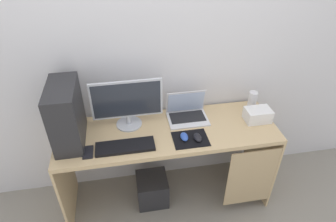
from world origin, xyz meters
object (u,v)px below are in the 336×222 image
Objects in this scene: monitor at (127,103)px; laptop at (187,113)px; pc_tower at (66,115)px; mouse_left at (184,137)px; keyboard at (125,147)px; speaker at (252,101)px; projector at (258,115)px; mouse_right at (198,137)px; subwoofer at (152,189)px; cell_phone at (88,152)px.

monitor reaches higher than laptop.
pc_tower reaches higher than laptop.
laptop is at bearing 72.66° from mouse_left.
monitor is 1.27× the size of keyboard.
speaker reaches higher than mouse_left.
projector is at bearing 7.91° from keyboard.
mouse_right is at bearing -87.19° from laptop.
pc_tower reaches higher than mouse_right.
pc_tower is 1.04m from subwoofer.
keyboard is (-0.05, -0.26, -0.20)m from monitor.
keyboard is (-1.08, -0.31, -0.07)m from speaker.
cell_phone is at bearing -159.75° from laptop.
subwoofer is (0.57, -0.03, -0.87)m from pc_tower.
mouse_right is (0.53, -0.01, 0.01)m from keyboard.
mouse_right is (0.48, -0.26, -0.19)m from monitor.
subwoofer is at bearing 158.71° from mouse_right.
mouse_left is 1.00× the size of mouse_right.
monitor is 0.49m from mouse_left.
laptop is at bearing 92.81° from mouse_right.
speaker is 1.16m from subwoofer.
pc_tower is 1.70× the size of subwoofer.
monitor reaches higher than cell_phone.
mouse_left is (-0.65, -0.29, -0.06)m from speaker.
mouse_left is (-0.08, -0.26, -0.02)m from laptop.
subwoofer is (-0.33, -0.15, -0.69)m from laptop.
mouse_left is at bearing 165.26° from mouse_right.
cell_phone is at bearing -178.55° from keyboard.
subwoofer is (-0.24, 0.11, -0.66)m from mouse_left.
monitor is at bearing -177.33° from speaker.
mouse_right is (-0.53, -0.15, -0.03)m from projector.
pc_tower reaches higher than mouse_left.
pc_tower reaches higher than speaker.
laptop is 3.33× the size of mouse_left.
projector is (0.55, -0.13, 0.01)m from laptop.
monitor is 1.67× the size of laptop.
mouse_left is 0.10m from mouse_right.
speaker reaches higher than subwoofer.
subwoofer is (-0.89, -0.18, -0.72)m from speaker.
monitor reaches higher than mouse_left.
projector is 0.64m from mouse_left.
projector reaches higher than cell_phone.
speaker is 1.24× the size of cell_phone.
mouse_right is 0.36× the size of subwoofer.
cell_phone is 0.80m from subwoofer.
pc_tower is 1.45m from projector.
laptop is 3.33× the size of mouse_right.
monitor reaches higher than speaker.
cell_phone is (0.12, -0.17, -0.22)m from pc_tower.
speaker reaches higher than cell_phone.
speaker is (1.46, 0.15, -0.14)m from pc_tower.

